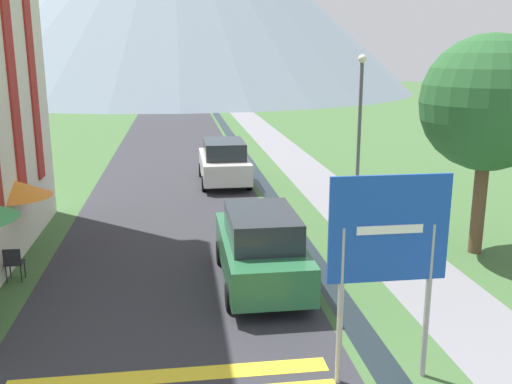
% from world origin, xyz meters
% --- Properties ---
extents(ground_plane, '(160.00, 160.00, 0.00)m').
position_xyz_m(ground_plane, '(0.00, 20.00, 0.00)').
color(ground_plane, '#3D6033').
extents(road, '(6.40, 60.00, 0.01)m').
position_xyz_m(road, '(-2.50, 30.00, 0.00)').
color(road, '#2D2D33').
rests_on(road, ground_plane).
extents(footpath, '(2.20, 60.00, 0.01)m').
position_xyz_m(footpath, '(3.60, 30.00, 0.00)').
color(footpath, slate).
rests_on(footpath, ground_plane).
extents(drainage_channel, '(0.60, 60.00, 0.00)m').
position_xyz_m(drainage_channel, '(1.20, 30.00, 0.00)').
color(drainage_channel, black).
rests_on(drainage_channel, ground_plane).
extents(road_sign, '(1.98, 0.11, 3.53)m').
position_xyz_m(road_sign, '(1.01, 4.45, 2.35)').
color(road_sign, '#9E9EA3').
rests_on(road_sign, ground_plane).
extents(parked_car_near, '(1.90, 4.49, 1.82)m').
position_xyz_m(parked_car_near, '(-0.40, 8.79, 0.91)').
color(parked_car_near, '#28663D').
rests_on(parked_car_near, ground_plane).
extents(parked_car_far, '(2.00, 4.49, 1.82)m').
position_xyz_m(parked_car_far, '(-0.37, 19.62, 0.91)').
color(parked_car_far, silver).
rests_on(parked_car_far, ground_plane).
extents(cafe_chair_far_left, '(0.40, 0.40, 0.85)m').
position_xyz_m(cafe_chair_far_left, '(-6.23, 9.69, 0.51)').
color(cafe_chair_far_left, '#232328').
rests_on(cafe_chair_far_left, ground_plane).
extents(cafe_umbrella_rear_orange, '(1.92, 1.92, 2.13)m').
position_xyz_m(cafe_umbrella_rear_orange, '(-6.53, 11.40, 1.91)').
color(cafe_umbrella_rear_orange, '#B7B2A8').
rests_on(cafe_umbrella_rear_orange, ground_plane).
extents(streetlamp, '(0.28, 0.28, 5.30)m').
position_xyz_m(streetlamp, '(3.72, 14.41, 3.13)').
color(streetlamp, '#515156').
rests_on(streetlamp, ground_plane).
extents(tree_by_path, '(3.54, 3.54, 5.87)m').
position_xyz_m(tree_by_path, '(5.77, 10.14, 4.07)').
color(tree_by_path, brown).
rests_on(tree_by_path, ground_plane).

